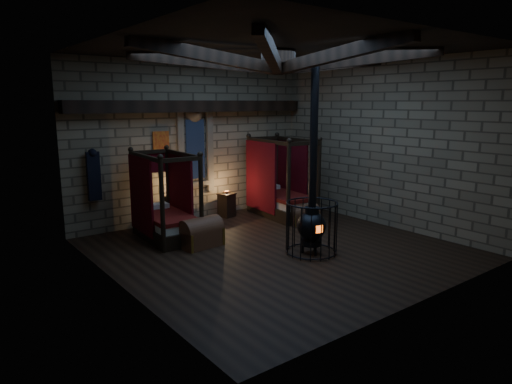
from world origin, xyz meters
TOP-DOWN VIEW (x-y plane):
  - room at (-0.00, 0.09)m, footprint 7.02×7.02m
  - bed_left at (-1.57, 2.22)m, footprint 1.13×1.98m
  - bed_right at (2.01, 2.25)m, footprint 1.29×2.17m
  - trunk_left at (-1.24, 1.14)m, footprint 0.96×0.66m
  - trunk_right at (1.88, 1.13)m, footprint 0.84×0.68m
  - nightstand_left at (-0.84, 3.01)m, footprint 0.56×0.55m
  - nightstand_right at (0.71, 3.02)m, footprint 0.50×0.49m
  - stove at (0.37, -0.69)m, footprint 1.09×1.09m

SIDE VIEW (x-z plane):
  - trunk_right at x=1.88m, z-range -0.03..0.50m
  - trunk_left at x=-1.24m, z-range -0.04..0.63m
  - nightstand_right at x=0.71m, z-range -0.02..0.71m
  - nightstand_left at x=-0.84m, z-range -0.08..0.89m
  - bed_left at x=-1.57m, z-range -0.51..1.50m
  - bed_right at x=2.01m, z-range -0.55..1.62m
  - stove at x=0.37m, z-range -1.37..2.68m
  - room at x=0.00m, z-range 1.60..5.89m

